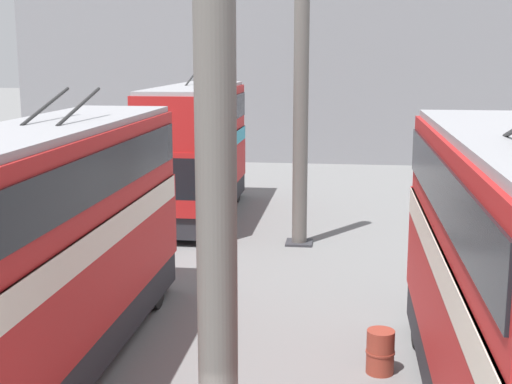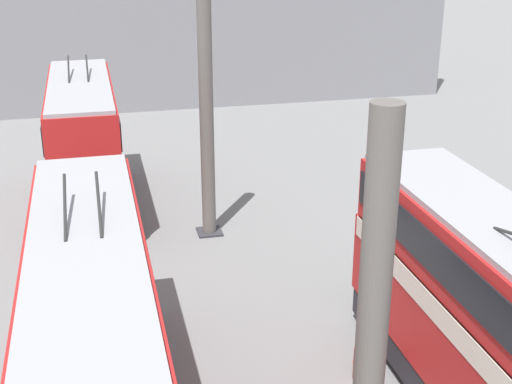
# 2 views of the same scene
# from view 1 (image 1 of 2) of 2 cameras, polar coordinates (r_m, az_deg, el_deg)

# --- Properties ---
(depot_back_wall) EXTENTS (0.50, 36.00, 9.67)m
(depot_back_wall) POSITION_cam_1_polar(r_m,az_deg,el_deg) (41.07, 5.30, 9.00)
(depot_back_wall) COLOR gray
(depot_back_wall) RESTS_ON ground_plane
(support_column_near) EXTENTS (0.88, 0.88, 8.60)m
(support_column_near) POSITION_cam_1_polar(r_m,az_deg,el_deg) (8.46, -3.17, -3.12)
(support_column_near) COLOR #605B56
(support_column_near) RESTS_ON ground_plane
(support_column_far) EXTENTS (0.88, 0.88, 8.60)m
(support_column_far) POSITION_cam_1_polar(r_m,az_deg,el_deg) (23.14, 3.60, 5.87)
(support_column_far) COLOR #605B56
(support_column_far) RESTS_ON ground_plane
(bus_right_near) EXTENTS (11.23, 2.54, 5.53)m
(bus_right_near) POSITION_cam_1_polar(r_m,az_deg,el_deg) (14.11, -16.89, -3.59)
(bus_right_near) COLOR black
(bus_right_near) RESTS_ON ground_plane
(bus_right_far) EXTENTS (9.09, 2.54, 5.67)m
(bus_right_far) POSITION_cam_1_polar(r_m,az_deg,el_deg) (27.29, -4.84, 3.87)
(bus_right_far) COLOR black
(bus_right_far) RESTS_ON ground_plane
(oil_drum) EXTENTS (0.58, 0.58, 0.88)m
(oil_drum) POSITION_cam_1_polar(r_m,az_deg,el_deg) (14.65, 9.91, -12.47)
(oil_drum) COLOR #933828
(oil_drum) RESTS_ON ground_plane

